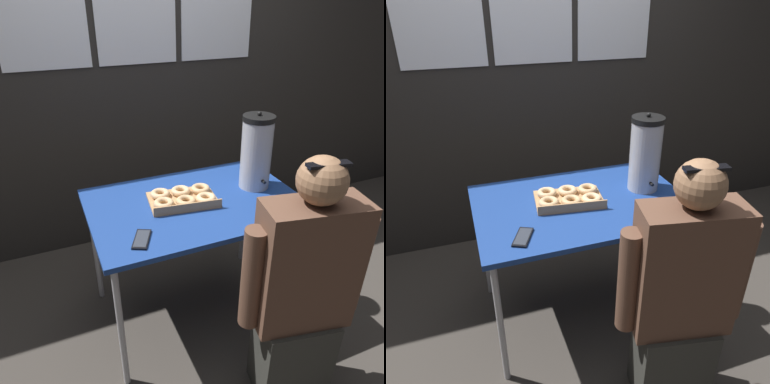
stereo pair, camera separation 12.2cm
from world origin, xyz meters
TOP-DOWN VIEW (x-y plane):
  - ground_plane at (0.00, 0.00)m, footprint 12.00×12.00m
  - back_wall at (0.00, 1.02)m, footprint 6.00×0.11m
  - folding_table at (0.00, 0.00)m, footprint 1.13×0.76m
  - donut_box at (-0.06, 0.02)m, footprint 0.39×0.29m
  - coffee_urn at (0.39, 0.04)m, footprint 0.18×0.20m
  - cell_phone at (-0.37, -0.24)m, footprint 0.13×0.17m
  - person_seated at (0.22, -0.67)m, footprint 0.56×0.29m

SIDE VIEW (x-z plane):
  - ground_plane at x=0.00m, z-range 0.00..0.00m
  - person_seated at x=0.22m, z-range -0.03..1.22m
  - folding_table at x=0.00m, z-range 0.33..1.11m
  - cell_phone at x=-0.37m, z-range 0.78..0.79m
  - donut_box at x=-0.06m, z-range 0.77..0.82m
  - coffee_urn at x=0.39m, z-range 0.77..1.21m
  - back_wall at x=0.00m, z-range 0.00..2.46m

